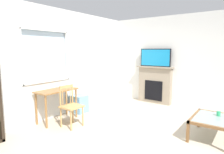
# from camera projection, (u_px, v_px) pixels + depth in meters

# --- Properties ---
(ground) EXTENTS (6.23, 5.58, 0.02)m
(ground) POSITION_uv_depth(u_px,v_px,m) (137.00, 137.00, 3.80)
(ground) COLOR beige
(wall_back_with_window) EXTENTS (5.23, 0.15, 2.68)m
(wall_back_with_window) POSITION_uv_depth(u_px,v_px,m) (59.00, 64.00, 4.98)
(wall_back_with_window) COLOR silver
(wall_back_with_window) RESTS_ON ground
(wall_right) EXTENTS (0.12, 4.78, 2.68)m
(wall_right) POSITION_uv_depth(u_px,v_px,m) (181.00, 61.00, 5.77)
(wall_right) COLOR silver
(wall_right) RESTS_ON ground
(desk_under_window) EXTENTS (0.97, 0.46, 0.75)m
(desk_under_window) POSITION_uv_depth(u_px,v_px,m) (57.00, 95.00, 4.58)
(desk_under_window) COLOR olive
(desk_under_window) RESTS_ON ground
(wooden_chair) EXTENTS (0.42, 0.40, 0.90)m
(wooden_chair) POSITION_uv_depth(u_px,v_px,m) (71.00, 106.00, 4.26)
(wooden_chair) COLOR tan
(wooden_chair) RESTS_ON ground
(plastic_drawer_unit) EXTENTS (0.35, 0.40, 0.46)m
(plastic_drawer_unit) POSITION_uv_depth(u_px,v_px,m) (79.00, 104.00, 5.27)
(plastic_drawer_unit) COLOR #72ADDB
(plastic_drawer_unit) RESTS_ON ground
(fireplace) EXTENTS (0.26, 1.15, 1.16)m
(fireplace) POSITION_uv_depth(u_px,v_px,m) (155.00, 85.00, 6.18)
(fireplace) COLOR gray
(fireplace) RESTS_ON ground
(tv) EXTENTS (0.06, 0.97, 0.55)m
(tv) POSITION_uv_depth(u_px,v_px,m) (155.00, 58.00, 6.05)
(tv) COLOR black
(tv) RESTS_ON fireplace
(coffee_table) EXTENTS (0.93, 0.67, 0.40)m
(coffee_table) POSITION_uv_depth(u_px,v_px,m) (212.00, 120.00, 3.70)
(coffee_table) COLOR #8C9E99
(coffee_table) RESTS_ON ground
(sippy_cup) EXTENTS (0.07, 0.07, 0.09)m
(sippy_cup) POSITION_uv_depth(u_px,v_px,m) (219.00, 113.00, 3.78)
(sippy_cup) COLOR #33B770
(sippy_cup) RESTS_ON coffee_table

